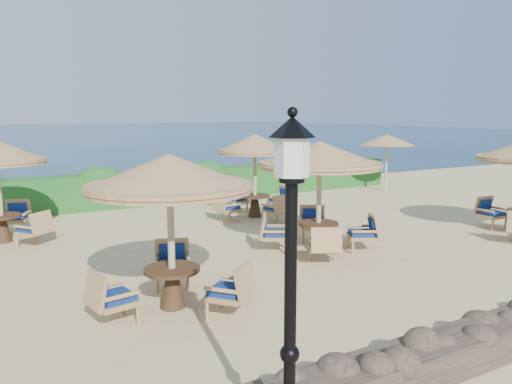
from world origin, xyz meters
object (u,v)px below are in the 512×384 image
lamp_post (290,317)px  cafe_set_0 (170,198)px  extra_parasol (387,140)px  cafe_set_1 (319,175)px  cafe_set_4 (255,164)px

lamp_post → cafe_set_0: size_ratio=1.16×
extra_parasol → cafe_set_1: size_ratio=0.81×
lamp_post → cafe_set_4: 11.51m
lamp_post → cafe_set_1: (4.72, 6.00, 0.31)m
lamp_post → cafe_set_1: bearing=51.8°
lamp_post → cafe_set_4: (5.31, 10.21, 0.14)m
cafe_set_4 → cafe_set_1: bearing=-98.0°
lamp_post → extra_parasol: lamp_post is taller
lamp_post → cafe_set_1: size_ratio=1.12×
extra_parasol → cafe_set_4: 7.52m
cafe_set_0 → cafe_set_1: size_ratio=0.96×
cafe_set_1 → cafe_set_4: size_ratio=1.03×
cafe_set_0 → cafe_set_4: same height
cafe_set_4 → cafe_set_0: bearing=-129.7°
cafe_set_0 → cafe_set_1: bearing=21.0°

